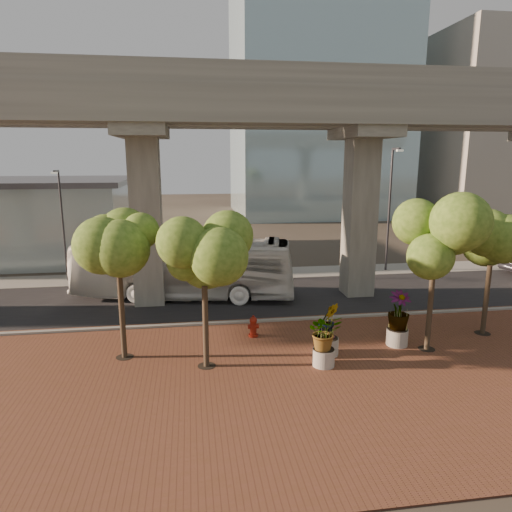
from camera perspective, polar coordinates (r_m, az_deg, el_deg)
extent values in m
plane|color=#322C24|center=(24.63, 0.76, -6.69)|extent=(160.00, 160.00, 0.00)
cube|color=brown|center=(17.38, 5.02, -15.06)|extent=(70.00, 13.00, 0.06)
cube|color=black|center=(26.51, 0.09, -5.26)|extent=(90.00, 8.00, 0.04)
cube|color=gray|center=(22.75, 1.56, -8.11)|extent=(70.00, 0.25, 0.16)
cube|color=gray|center=(31.75, -1.35, -2.29)|extent=(90.00, 3.00, 0.06)
cube|color=gray|center=(23.83, 0.68, 18.29)|extent=(72.00, 2.40, 1.80)
cube|color=gray|center=(26.98, -0.42, 17.58)|extent=(72.00, 2.40, 1.80)
cube|color=gray|center=(22.95, 1.15, 22.05)|extent=(72.00, 0.12, 1.00)
cube|color=gray|center=(28.23, -0.75, 20.20)|extent=(72.00, 0.12, 1.00)
cube|color=#A6A195|center=(72.35, 27.85, 14.04)|extent=(18.00, 16.00, 24.00)
imported|color=silver|center=(26.54, -8.99, -1.49)|extent=(12.97, 5.51, 3.52)
cylinder|color=maroon|center=(20.94, -0.34, -9.86)|extent=(0.44, 0.44, 0.10)
cylinder|color=maroon|center=(20.81, -0.34, -8.95)|extent=(0.29, 0.29, 0.71)
sphere|color=maroon|center=(20.69, -0.34, -8.04)|extent=(0.34, 0.34, 0.34)
cylinder|color=maroon|center=(20.63, -0.34, -7.62)|extent=(0.10, 0.10, 0.12)
cylinder|color=maroon|center=(20.79, -0.34, -8.80)|extent=(0.49, 0.20, 0.20)
cylinder|color=gray|center=(18.31, 8.44, -12.40)|extent=(0.86, 0.86, 0.67)
imported|color=#365817|center=(17.89, 8.55, -9.33)|extent=(1.92, 1.92, 1.44)
cylinder|color=#A5A295|center=(20.84, 17.22, -9.65)|extent=(0.92, 0.92, 0.71)
imported|color=#365817|center=(20.44, 17.43, -6.53)|extent=(2.24, 2.24, 1.68)
cylinder|color=gray|center=(19.27, 8.89, -11.06)|extent=(0.92, 0.92, 0.71)
imported|color=#365817|center=(18.85, 9.00, -7.92)|extent=(2.04, 2.04, 1.53)
cylinder|color=#443726|center=(19.02, -16.39, -7.12)|extent=(0.22, 0.22, 3.57)
cylinder|color=black|center=(19.66, -16.08, -12.03)|extent=(0.70, 0.70, 0.01)
cylinder|color=#443726|center=(17.67, -6.32, -8.76)|extent=(0.22, 0.22, 3.24)
cylinder|color=black|center=(18.30, -6.19, -13.48)|extent=(0.70, 0.70, 0.01)
cylinder|color=#443726|center=(20.32, 20.93, -6.02)|extent=(0.22, 0.22, 3.69)
cylinder|color=black|center=(20.94, 20.54, -10.81)|extent=(0.70, 0.70, 0.01)
cylinder|color=#443726|center=(23.22, 26.82, -4.93)|extent=(0.22, 0.22, 3.20)
cylinder|color=black|center=(23.70, 26.44, -8.63)|extent=(0.70, 0.70, 0.01)
cylinder|color=#2F2F34|center=(31.88, -22.96, 3.34)|extent=(0.12, 0.12, 7.11)
cube|color=#2F2F34|center=(31.16, -23.71, 9.68)|extent=(0.13, 0.89, 0.13)
cube|color=silver|center=(30.74, -23.91, 9.48)|extent=(0.36, 0.18, 0.11)
cylinder|color=#2D2D32|center=(33.42, 16.30, 5.39)|extent=(0.15, 0.15, 8.50)
cube|color=#2D2D32|center=(32.74, 17.14, 12.67)|extent=(0.16, 1.06, 0.16)
cube|color=silver|center=(32.26, 17.54, 12.47)|extent=(0.42, 0.21, 0.13)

